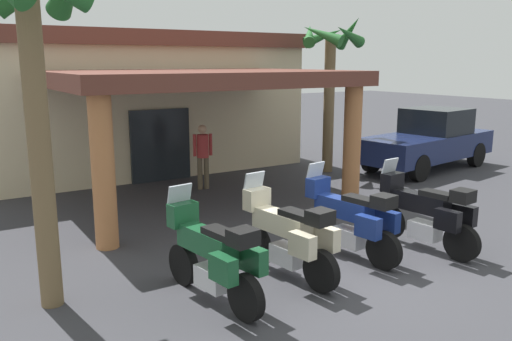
{
  "coord_description": "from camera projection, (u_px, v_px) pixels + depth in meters",
  "views": [
    {
      "loc": [
        -5.76,
        -6.17,
        3.45
      ],
      "look_at": [
        0.03,
        2.91,
        1.2
      ],
      "focal_mm": 36.8,
      "sensor_mm": 36.0,
      "label": 1
    }
  ],
  "objects": [
    {
      "name": "motorcycle_black",
      "position": [
        426.0,
        213.0,
        9.67
      ],
      "size": [
        0.75,
        2.21,
        1.61
      ],
      "rotation": [
        0.0,
        0.0,
        1.68
      ],
      "color": "black",
      "rests_on": "ground_plane"
    },
    {
      "name": "palm_tree_near_portico",
      "position": [
        330.0,
        61.0,
        16.06
      ],
      "size": [
        1.97,
        2.0,
        4.86
      ],
      "color": "brown",
      "rests_on": "ground_plane"
    },
    {
      "name": "motorcycle_green",
      "position": [
        213.0,
        256.0,
        7.54
      ],
      "size": [
        0.79,
        2.21,
        1.61
      ],
      "rotation": [
        0.0,
        0.0,
        1.7
      ],
      "color": "black",
      "rests_on": "ground_plane"
    },
    {
      "name": "motorcycle_blue",
      "position": [
        350.0,
        219.0,
        9.29
      ],
      "size": [
        0.81,
        2.21,
        1.61
      ],
      "rotation": [
        0.0,
        0.0,
        1.71
      ],
      "color": "black",
      "rests_on": "ground_plane"
    },
    {
      "name": "motel_building",
      "position": [
        132.0,
        100.0,
        16.97
      ],
      "size": [
        10.7,
        10.7,
        4.32
      ],
      "rotation": [
        0.0,
        0.0,
        -0.01
      ],
      "color": "beige",
      "rests_on": "ground_plane"
    },
    {
      "name": "pedestrian",
      "position": [
        203.0,
        152.0,
        14.25
      ],
      "size": [
        0.52,
        0.32,
        1.77
      ],
      "rotation": [
        0.0,
        0.0,
        1.32
      ],
      "color": "brown",
      "rests_on": "ground_plane"
    },
    {
      "name": "pickup_truck_navy",
      "position": [
        429.0,
        140.0,
        16.96
      ],
      "size": [
        5.42,
        2.63,
        1.95
      ],
      "rotation": [
        0.0,
        0.0,
        0.14
      ],
      "color": "black",
      "rests_on": "ground_plane"
    },
    {
      "name": "palm_tree_roadside",
      "position": [
        30.0,
        45.0,
        6.84
      ],
      "size": [
        1.88,
        1.94,
        4.99
      ],
      "color": "brown",
      "rests_on": "ground_plane"
    },
    {
      "name": "motorcycle_cream",
      "position": [
        288.0,
        236.0,
        8.43
      ],
      "size": [
        0.78,
        2.21,
        1.61
      ],
      "rotation": [
        0.0,
        0.0,
        1.69
      ],
      "color": "black",
      "rests_on": "ground_plane"
    },
    {
      "name": "ground_plane",
      "position": [
        347.0,
        270.0,
        8.83
      ],
      "size": [
        80.0,
        80.0,
        0.0
      ],
      "primitive_type": "plane",
      "color": "#38383D"
    }
  ]
}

